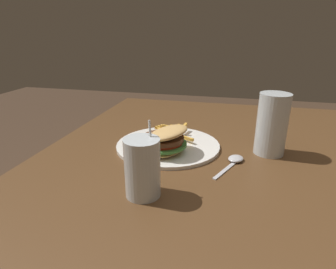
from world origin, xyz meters
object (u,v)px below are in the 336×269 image
at_px(spoon, 234,160).
at_px(meal_plate_near, 167,142).
at_px(beer_glass, 272,126).
at_px(juice_glass, 143,170).

bearing_deg(spoon, meal_plate_near, 104.56).
xyz_separation_m(beer_glass, spoon, (0.09, -0.10, -0.08)).
distance_m(meal_plate_near, juice_glass, 0.25).
distance_m(beer_glass, juice_glass, 0.42).
height_order(juice_glass, spoon, juice_glass).
relative_size(meal_plate_near, juice_glass, 1.91).
relative_size(beer_glass, spoon, 1.17).
relative_size(meal_plate_near, spoon, 2.10).
relative_size(juice_glass, spoon, 1.10).
bearing_deg(meal_plate_near, juice_glass, 1.68).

